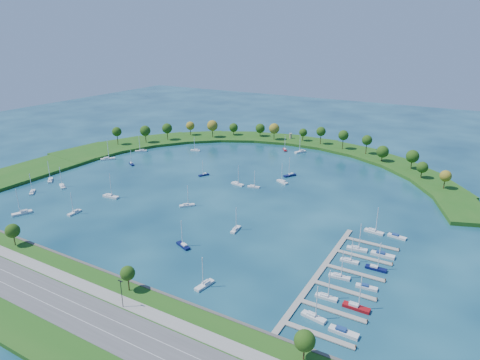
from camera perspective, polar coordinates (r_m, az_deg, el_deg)
The scene contains 39 objects.
ground at distance 245.77m, azimuth -1.59°, elevation -1.02°, with size 700.00×700.00×0.00m, color #072840.
south_shoreline at distance 165.27m, azimuth -25.19°, elevation -13.85°, with size 420.00×43.10×11.60m.
breakwater at distance 308.18m, azimuth -4.21°, elevation 3.48°, with size 286.74×247.64×2.00m.
breakwater_trees at distance 323.43m, azimuth 4.12°, elevation 6.06°, with size 239.14×90.49×14.46m.
harbor_tower at distance 351.60m, azimuth 6.91°, elevation 6.00°, with size 2.60×2.60×4.35m.
dock_system at distance 164.02m, azimuth 13.19°, elevation -12.85°, with size 24.28×82.00×1.60m.
moored_boat_0 at distance 156.02m, azimuth -4.84°, elevation -13.95°, with size 3.69×8.61×12.25m.
moored_boat_1 at distance 267.10m, azimuth -23.04°, elevation -0.72°, with size 8.52×6.11×12.38m.
moored_boat_2 at distance 318.74m, azimuth 8.23°, elevation 3.88°, with size 6.80×9.60×13.92m.
moored_boat_3 at distance 227.14m, azimuth -21.61°, elevation -4.06°, with size 2.62×7.82×11.32m.
moored_boat_4 at distance 266.23m, azimuth 6.81°, elevation 0.72°, with size 6.22×8.63×12.55m.
moored_boat_5 at distance 264.63m, azimuth -26.45°, elevation -1.43°, with size 7.03×7.02×11.41m.
moored_boat_6 at distance 237.23m, azimuth -27.54°, elevation -3.93°, with size 6.08×9.60×13.71m.
moored_boat_7 at distance 296.53m, azimuth -14.56°, elevation 2.20°, with size 6.96×5.29×10.24m.
moored_boat_8 at distance 312.34m, azimuth -17.58°, elevation 2.82°, with size 8.48×9.37×14.56m.
moored_boat_9 at distance 245.24m, azimuth 1.84°, elevation -0.86°, with size 7.50×3.84×10.62m.
moored_boat_10 at distance 323.33m, azimuth 6.13°, elevation 4.19°, with size 6.18×7.80×11.60m.
moored_boat_11 at distance 221.35m, azimuth -7.23°, elevation -3.36°, with size 6.97×7.31×11.61m.
moored_boat_12 at distance 326.68m, azimuth -13.32°, elevation 3.93°, with size 8.09×7.56×12.73m.
moored_boat_13 at distance 254.11m, azimuth 5.80°, elevation -0.19°, with size 8.53×5.92×12.33m.
moored_boat_14 at distance 182.16m, azimuth -7.73°, elevation -8.74°, with size 8.42×5.18×11.99m.
moored_boat_15 at distance 194.07m, azimuth -0.60°, elevation -6.67°, with size 3.01×7.84×11.24m.
moored_boat_16 at distance 321.51m, azimuth -6.09°, elevation 4.10°, with size 7.71×3.92×10.92m.
moored_boat_17 at distance 280.55m, azimuth -24.42°, elevation 0.03°, with size 8.11×7.48×12.69m.
moored_boat_18 at distance 266.36m, azimuth -4.95°, elevation 0.78°, with size 4.89×7.10×10.25m.
moored_boat_19 at distance 241.60m, azimuth -17.20°, elevation -2.08°, with size 9.69×3.67×13.91m.
moored_boat_20 at distance 249.46m, azimuth -0.35°, elevation -0.47°, with size 8.68×3.79×12.35m.
docked_boat_0 at distance 142.99m, azimuth 9.98°, elevation -17.78°, with size 8.57×3.58×12.21m.
docked_boat_1 at distance 139.20m, azimuth 13.89°, elevation -19.43°, with size 9.21×2.83×1.87m.
docked_boat_2 at distance 152.46m, azimuth 11.66°, elevation -15.25°, with size 7.81×2.49×11.36m.
docked_boat_3 at distance 149.95m, azimuth 15.53°, elevation -16.25°, with size 9.04×2.63×13.24m.
docked_boat_4 at distance 164.25m, azimuth 13.36°, elevation -12.58°, with size 8.15×3.13×11.69m.
docked_boat_5 at distance 161.13m, azimuth 16.82°, elevation -13.77°, with size 7.78×2.79×1.55m.
docked_boat_6 at distance 175.23m, azimuth 14.67°, elevation -10.51°, with size 7.39×2.39×10.73m.
docked_boat_7 at distance 173.03m, azimuth 18.02°, elevation -11.28°, with size 8.08×2.31×11.86m.
docked_boat_8 at distance 184.64m, azimuth 15.63°, elevation -8.93°, with size 8.62×3.35×12.34m.
docked_boat_9 at distance 183.25m, azimuth 18.83°, elevation -9.60°, with size 9.47×2.72×1.93m.
docked_boat_10 at distance 201.51m, azimuth 17.77°, elevation -6.63°, with size 8.84×3.21×12.73m.
docked_boat_11 at distance 200.54m, azimuth 20.56°, elevation -7.21°, with size 8.33×3.42×1.65m.
Camera 1 is at (120.78, -195.35, 87.50)m, focal length 31.34 mm.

